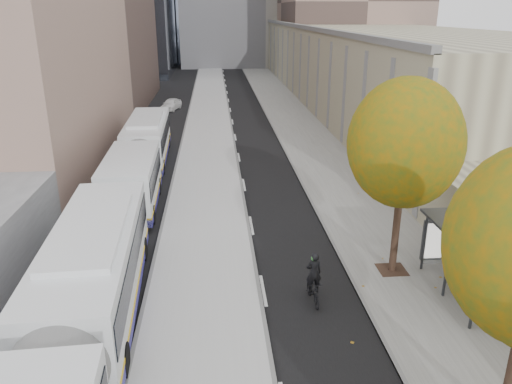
{
  "coord_description": "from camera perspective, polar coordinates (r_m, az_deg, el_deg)",
  "views": [
    {
      "loc": [
        -3.25,
        -4.09,
        9.79
      ],
      "look_at": [
        -1.6,
        15.86,
        2.5
      ],
      "focal_mm": 35.0,
      "sensor_mm": 36.0,
      "label": 1
    }
  ],
  "objects": [
    {
      "name": "bus_shelter",
      "position": [
        19.09,
        23.79,
        -5.28
      ],
      "size": [
        1.9,
        4.4,
        2.53
      ],
      "color": "#383A3F",
      "rests_on": "sidewalk"
    },
    {
      "name": "tree_c",
      "position": [
        18.97,
        16.67,
        5.32
      ],
      "size": [
        4.2,
        4.2,
        7.28
      ],
      "color": "black",
      "rests_on": "sidewalk"
    },
    {
      "name": "cyclist",
      "position": [
        17.98,
        6.56,
        -10.41
      ],
      "size": [
        0.59,
        1.56,
        1.95
      ],
      "rotation": [
        0.0,
        0.0,
        0.09
      ],
      "color": "black",
      "rests_on": "ground"
    },
    {
      "name": "bus_near",
      "position": [
        14.41,
        -20.56,
        -15.88
      ],
      "size": [
        3.52,
        18.16,
        3.01
      ],
      "rotation": [
        0.0,
        0.0,
        0.05
      ],
      "color": "white",
      "rests_on": "ground"
    },
    {
      "name": "sidewalk",
      "position": [
        40.96,
        5.81,
        6.13
      ],
      "size": [
        4.75,
        150.0,
        0.08
      ],
      "primitive_type": "cube",
      "color": "gray",
      "rests_on": "ground"
    },
    {
      "name": "bus_far",
      "position": [
        31.4,
        -12.91,
        4.3
      ],
      "size": [
        3.0,
        17.2,
        2.86
      ],
      "rotation": [
        0.0,
        0.0,
        0.03
      ],
      "color": "white",
      "rests_on": "ground"
    },
    {
      "name": "distant_car",
      "position": [
        53.65,
        -9.68,
        9.86
      ],
      "size": [
        2.29,
        3.76,
        1.19
      ],
      "primitive_type": "imported",
      "rotation": [
        0.0,
        0.0,
        -0.27
      ],
      "color": "white",
      "rests_on": "ground"
    },
    {
      "name": "building_tan",
      "position": [
        70.87,
        11.0,
        14.97
      ],
      "size": [
        18.0,
        92.0,
        8.0
      ],
      "primitive_type": "cube",
      "color": "gray",
      "rests_on": "ground"
    },
    {
      "name": "bus_platform",
      "position": [
        40.29,
        -5.51,
        5.96
      ],
      "size": [
        4.25,
        150.0,
        0.15
      ],
      "primitive_type": "cube",
      "color": "silver",
      "rests_on": "ground"
    }
  ]
}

